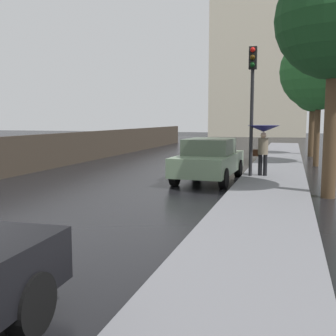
{
  "coord_description": "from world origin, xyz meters",
  "views": [
    {
      "loc": [
        5.67,
        -5.64,
        2.14
      ],
      "look_at": [
        2.48,
        4.85,
        0.82
      ],
      "focal_mm": 43.6,
      "sensor_mm": 36.0,
      "label": 1
    }
  ],
  "objects_px": {
    "street_tree_mid": "(320,71)",
    "street_tree_near": "(336,20)",
    "pedestrian_with_umbrella_near": "(263,135)",
    "street_tree_far": "(313,93)",
    "car_green_mid_road": "(209,159)",
    "traffic_light": "(252,88)"
  },
  "relations": [
    {
      "from": "street_tree_mid",
      "to": "street_tree_near",
      "type": "bearing_deg",
      "value": -90.59
    },
    {
      "from": "pedestrian_with_umbrella_near",
      "to": "street_tree_far",
      "type": "bearing_deg",
      "value": 90.72
    },
    {
      "from": "street_tree_near",
      "to": "pedestrian_with_umbrella_near",
      "type": "bearing_deg",
      "value": 123.33
    },
    {
      "from": "street_tree_mid",
      "to": "street_tree_far",
      "type": "relative_size",
      "value": 1.27
    },
    {
      "from": "car_green_mid_road",
      "to": "street_tree_near",
      "type": "relative_size",
      "value": 0.66
    },
    {
      "from": "pedestrian_with_umbrella_near",
      "to": "traffic_light",
      "type": "distance_m",
      "value": 1.71
    },
    {
      "from": "car_green_mid_road",
      "to": "traffic_light",
      "type": "bearing_deg",
      "value": 29.21
    },
    {
      "from": "traffic_light",
      "to": "street_tree_near",
      "type": "relative_size",
      "value": 0.7
    },
    {
      "from": "pedestrian_with_umbrella_near",
      "to": "traffic_light",
      "type": "height_order",
      "value": "traffic_light"
    },
    {
      "from": "street_tree_near",
      "to": "street_tree_mid",
      "type": "height_order",
      "value": "street_tree_near"
    },
    {
      "from": "traffic_light",
      "to": "street_tree_far",
      "type": "height_order",
      "value": "street_tree_far"
    },
    {
      "from": "car_green_mid_road",
      "to": "street_tree_near",
      "type": "bearing_deg",
      "value": -26.86
    },
    {
      "from": "street_tree_mid",
      "to": "traffic_light",
      "type": "bearing_deg",
      "value": -115.72
    },
    {
      "from": "traffic_light",
      "to": "street_tree_near",
      "type": "height_order",
      "value": "street_tree_near"
    },
    {
      "from": "pedestrian_with_umbrella_near",
      "to": "street_tree_near",
      "type": "xyz_separation_m",
      "value": [
        1.96,
        -2.98,
        3.12
      ]
    },
    {
      "from": "pedestrian_with_umbrella_near",
      "to": "street_tree_near",
      "type": "relative_size",
      "value": 0.28
    },
    {
      "from": "car_green_mid_road",
      "to": "street_tree_near",
      "type": "xyz_separation_m",
      "value": [
        3.71,
        -2.07,
        3.95
      ]
    },
    {
      "from": "car_green_mid_road",
      "to": "traffic_light",
      "type": "xyz_separation_m",
      "value": [
        1.35,
        0.68,
        2.47
      ]
    },
    {
      "from": "car_green_mid_road",
      "to": "street_tree_near",
      "type": "height_order",
      "value": "street_tree_near"
    },
    {
      "from": "street_tree_near",
      "to": "traffic_light",
      "type": "bearing_deg",
      "value": 130.65
    },
    {
      "from": "car_green_mid_road",
      "to": "street_tree_mid",
      "type": "height_order",
      "value": "street_tree_mid"
    },
    {
      "from": "traffic_light",
      "to": "street_tree_near",
      "type": "xyz_separation_m",
      "value": [
        2.37,
        -2.76,
        1.48
      ]
    }
  ]
}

